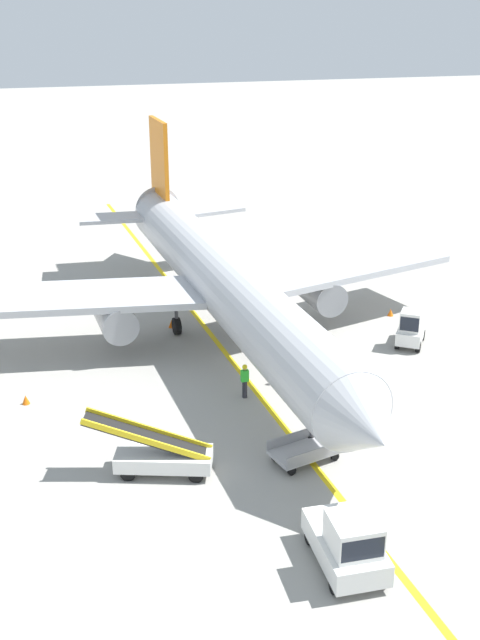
{
  "coord_description": "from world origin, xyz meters",
  "views": [
    {
      "loc": [
        -10.53,
        -26.37,
        17.48
      ],
      "look_at": [
        -0.72,
        8.86,
        2.5
      ],
      "focal_mm": 44.31,
      "sensor_mm": 36.0,
      "label": 1
    }
  ],
  "objects_px": {
    "belt_loader_forward_hold": "(161,455)",
    "ground_crew_marshaller": "(245,380)",
    "safety_cone_nose_left": "(172,324)",
    "ground_crew_wing_walker": "(290,366)",
    "baggage_cart_loaded": "(306,450)",
    "safety_cone_nose_right": "(26,400)",
    "safety_cone_wingtip_left": "(391,312)",
    "safety_cone_wingtip_right": "(382,397)",
    "pushback_tug": "(348,543)",
    "airliner": "(222,280)",
    "baggage_tug_near_wing": "(411,330)"
  },
  "relations": [
    {
      "from": "pushback_tug",
      "to": "ground_crew_marshaller",
      "type": "height_order",
      "value": "pushback_tug"
    },
    {
      "from": "belt_loader_forward_hold",
      "to": "baggage_cart_loaded",
      "type": "distance_m",
      "value": 5.86
    },
    {
      "from": "belt_loader_forward_hold",
      "to": "baggage_tug_near_wing",
      "type": "bearing_deg",
      "value": 29.41
    },
    {
      "from": "airliner",
      "to": "pushback_tug",
      "type": "distance_m",
      "value": 19.6
    },
    {
      "from": "ground_crew_marshaller",
      "to": "safety_cone_wingtip_right",
      "type": "bearing_deg",
      "value": -19.27
    },
    {
      "from": "baggage_tug_near_wing",
      "to": "baggage_cart_loaded",
      "type": "relative_size",
      "value": 0.71
    },
    {
      "from": "safety_cone_wingtip_right",
      "to": "safety_cone_wingtip_left",
      "type": "bearing_deg",
      "value": 62.41
    },
    {
      "from": "pushback_tug",
      "to": "safety_cone_wingtip_left",
      "type": "relative_size",
      "value": 8.34
    },
    {
      "from": "pushback_tug",
      "to": "safety_cone_wingtip_left",
      "type": "xyz_separation_m",
      "value": [
        11.17,
        20.03,
        -0.77
      ]
    },
    {
      "from": "baggage_cart_loaded",
      "to": "safety_cone_nose_left",
      "type": "distance_m",
      "value": 15.49
    },
    {
      "from": "pushback_tug",
      "to": "belt_loader_forward_hold",
      "type": "distance_m",
      "value": 8.76
    },
    {
      "from": "baggage_tug_near_wing",
      "to": "baggage_cart_loaded",
      "type": "bearing_deg",
      "value": -135.14
    },
    {
      "from": "ground_crew_wing_walker",
      "to": "belt_loader_forward_hold",
      "type": "bearing_deg",
      "value": -140.95
    },
    {
      "from": "safety_cone_nose_left",
      "to": "safety_cone_wingtip_left",
      "type": "bearing_deg",
      "value": -7.7
    },
    {
      "from": "safety_cone_nose_left",
      "to": "airliner",
      "type": "bearing_deg",
      "value": -44.26
    },
    {
      "from": "safety_cone_nose_left",
      "to": "safety_cone_wingtip_right",
      "type": "distance_m",
      "value": 13.83
    },
    {
      "from": "ground_crew_marshaller",
      "to": "safety_cone_nose_right",
      "type": "bearing_deg",
      "value": 168.14
    },
    {
      "from": "ground_crew_marshaller",
      "to": "safety_cone_wingtip_left",
      "type": "relative_size",
      "value": 3.86
    },
    {
      "from": "airliner",
      "to": "belt_loader_forward_hold",
      "type": "distance_m",
      "value": 13.66
    },
    {
      "from": "ground_crew_wing_walker",
      "to": "baggage_tug_near_wing",
      "type": "bearing_deg",
      "value": 17.92
    },
    {
      "from": "airliner",
      "to": "safety_cone_nose_left",
      "type": "distance_m",
      "value": 4.63
    },
    {
      "from": "baggage_cart_loaded",
      "to": "safety_cone_nose_left",
      "type": "bearing_deg",
      "value": 99.59
    },
    {
      "from": "baggage_tug_near_wing",
      "to": "ground_crew_marshaller",
      "type": "distance_m",
      "value": 10.78
    },
    {
      "from": "airliner",
      "to": "baggage_cart_loaded",
      "type": "bearing_deg",
      "value": -89.18
    },
    {
      "from": "baggage_tug_near_wing",
      "to": "ground_crew_wing_walker",
      "type": "relative_size",
      "value": 1.6
    },
    {
      "from": "ground_crew_wing_walker",
      "to": "safety_cone_nose_left",
      "type": "distance_m",
      "value": 9.47
    },
    {
      "from": "baggage_tug_near_wing",
      "to": "airliner",
      "type": "bearing_deg",
      "value": 159.26
    },
    {
      "from": "pushback_tug",
      "to": "safety_cone_nose_left",
      "type": "relative_size",
      "value": 8.34
    },
    {
      "from": "baggage_cart_loaded",
      "to": "ground_crew_wing_walker",
      "type": "relative_size",
      "value": 2.26
    },
    {
      "from": "airliner",
      "to": "safety_cone_nose_right",
      "type": "height_order",
      "value": "airliner"
    },
    {
      "from": "ground_crew_wing_walker",
      "to": "safety_cone_wingtip_right",
      "type": "xyz_separation_m",
      "value": [
        3.52,
        -3.0,
        -0.69
      ]
    },
    {
      "from": "baggage_tug_near_wing",
      "to": "safety_cone_wingtip_left",
      "type": "relative_size",
      "value": 6.16
    },
    {
      "from": "baggage_cart_loaded",
      "to": "safety_cone_nose_right",
      "type": "distance_m",
      "value": 13.5
    },
    {
      "from": "airliner",
      "to": "safety_cone_nose_right",
      "type": "distance_m",
      "value": 12.15
    },
    {
      "from": "airliner",
      "to": "safety_cone_nose_left",
      "type": "xyz_separation_m",
      "value": [
        -2.39,
        2.33,
        -3.2
      ]
    },
    {
      "from": "safety_cone_wingtip_left",
      "to": "baggage_tug_near_wing",
      "type": "bearing_deg",
      "value": -101.97
    },
    {
      "from": "safety_cone_wingtip_left",
      "to": "safety_cone_wingtip_right",
      "type": "height_order",
      "value": "same"
    },
    {
      "from": "ground_crew_marshaller",
      "to": "ground_crew_wing_walker",
      "type": "height_order",
      "value": "same"
    },
    {
      "from": "ground_crew_marshaller",
      "to": "pushback_tug",
      "type": "bearing_deg",
      "value": -90.15
    },
    {
      "from": "belt_loader_forward_hold",
      "to": "safety_cone_nose_right",
      "type": "xyz_separation_m",
      "value": [
        -5.04,
        7.27,
        -0.56
      ]
    },
    {
      "from": "pushback_tug",
      "to": "ground_crew_wing_walker",
      "type": "relative_size",
      "value": 2.16
    },
    {
      "from": "baggage_tug_near_wing",
      "to": "safety_cone_wingtip_right",
      "type": "relative_size",
      "value": 6.16
    },
    {
      "from": "ground_crew_marshaller",
      "to": "safety_cone_nose_left",
      "type": "xyz_separation_m",
      "value": [
        -1.7,
        9.32,
        -0.69
      ]
    },
    {
      "from": "ground_crew_wing_walker",
      "to": "safety_cone_wingtip_left",
      "type": "xyz_separation_m",
      "value": [
        8.59,
        6.7,
        -0.69
      ]
    },
    {
      "from": "safety_cone_wingtip_right",
      "to": "belt_loader_forward_hold",
      "type": "bearing_deg",
      "value": -164.45
    },
    {
      "from": "belt_loader_forward_hold",
      "to": "ground_crew_marshaller",
      "type": "xyz_separation_m",
      "value": [
        4.92,
        5.18,
        0.13
      ]
    },
    {
      "from": "airliner",
      "to": "safety_cone_nose_left",
      "type": "relative_size",
      "value": 80.3
    },
    {
      "from": "airliner",
      "to": "safety_cone_wingtip_right",
      "type": "relative_size",
      "value": 80.3
    },
    {
      "from": "pushback_tug",
      "to": "safety_cone_wingtip_left",
      "type": "bearing_deg",
      "value": 60.86
    },
    {
      "from": "airliner",
      "to": "pushback_tug",
      "type": "relative_size",
      "value": 9.63
    }
  ]
}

